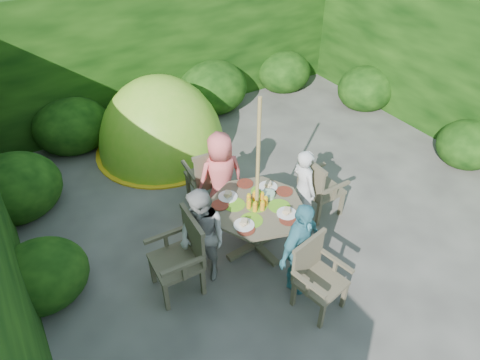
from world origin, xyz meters
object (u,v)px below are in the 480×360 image
garden_chair_back (209,176)px  child_front (300,248)px  parasol_pole (257,181)px  garden_chair_right (318,187)px  child_back (221,177)px  garden_chair_front (316,275)px  child_right (303,189)px  garden_chair_left (182,255)px  patio_table (257,212)px  dome_tent (164,149)px  child_left (203,236)px

garden_chair_back → child_front: bearing=99.8°
parasol_pole → garden_chair_back: (-0.10, 1.09, -0.58)m
garden_chair_right → child_back: size_ratio=0.69×
garden_chair_back → child_back: (0.04, -0.29, 0.16)m
parasol_pole → garden_chair_front: parasol_pole is taller
child_right → child_back: 1.13m
garden_chair_left → patio_table: bearing=97.6°
child_front → parasol_pole: bearing=75.0°
patio_table → garden_chair_front: 1.11m
child_right → child_front: 1.13m
garden_chair_right → child_back: (-1.16, 0.70, 0.18)m
child_back → dome_tent: (-0.05, 2.02, -0.67)m
patio_table → garden_chair_front: (0.08, -1.10, -0.13)m
dome_tent → child_front: bearing=-102.6°
child_back → child_front: size_ratio=1.07×
garden_chair_back → dome_tent: dome_tent is taller
garden_chair_front → child_right: (0.71, 1.17, 0.14)m
garden_chair_back → parasol_pole: bearing=100.1°
garden_chair_left → dome_tent: (0.97, 2.92, -0.53)m
garden_chair_back → child_left: bearing=63.7°
dome_tent → garden_chair_left: bearing=-123.9°
child_front → child_left: bearing=120.0°
patio_table → garden_chair_right: 1.10m
patio_table → child_back: child_back is taller
child_right → child_front: size_ratio=0.96×
garden_chair_front → child_right: child_right is taller
garden_chair_right → garden_chair_back: bearing=49.7°
parasol_pole → garden_chair_left: 1.23m
child_back → child_front: 1.60m
garden_chair_left → child_front: bearing=61.2°
garden_chair_right → dome_tent: (-1.21, 2.72, -0.49)m
parasol_pole → child_back: (-0.07, 0.80, -0.43)m
parasol_pole → garden_chair_right: (1.09, 0.10, -0.61)m
garden_chair_front → child_left: (-0.88, 1.03, 0.17)m
garden_chair_right → garden_chair_left: (-2.18, -0.20, 0.03)m
garden_chair_back → child_right: bearing=136.0°
garden_chair_right → patio_table: bearing=94.3°
patio_table → garden_chair_left: bearing=-174.6°
garden_chair_right → child_right: size_ratio=0.76×
child_right → child_back: (-0.86, 0.73, 0.07)m
patio_table → garden_chair_front: garden_chair_front is taller
parasol_pole → garden_chair_front: bearing=-85.7°
garden_chair_front → dome_tent: dome_tent is taller
garden_chair_back → dome_tent: 1.80m
garden_chair_right → child_right: 0.32m
child_back → garden_chair_right: bearing=155.8°
garden_chair_right → child_left: bearing=94.3°
patio_table → child_left: size_ratio=1.03×
patio_table → garden_chair_left: (-1.09, -0.10, -0.07)m
parasol_pole → child_back: 0.91m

